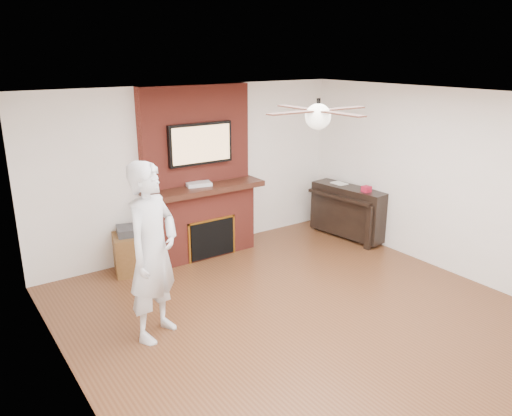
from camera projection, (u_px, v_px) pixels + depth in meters
room_shell at (314, 218)px, 5.31m from camera, size 5.36×5.86×2.86m
fireplace at (201, 189)px, 7.39m from camera, size 1.78×0.64×2.50m
tv at (201, 144)px, 7.15m from camera, size 1.00×0.08×0.60m
ceiling_fan at (318, 115)px, 4.99m from camera, size 1.21×1.21×0.31m
person at (153, 252)px, 5.16m from camera, size 0.85×0.77×1.92m
side_table at (135, 250)px, 6.95m from camera, size 0.68×0.68×0.65m
piano at (348, 210)px, 8.16m from camera, size 0.65×1.35×0.94m
cable_box at (199, 184)px, 7.24m from camera, size 0.39×0.27×0.05m
candle_orange at (203, 253)px, 7.50m from camera, size 0.07×0.07×0.11m
candle_green at (210, 252)px, 7.54m from camera, size 0.06×0.06×0.10m
candle_cream at (217, 251)px, 7.59m from camera, size 0.08×0.08×0.10m
candle_blue at (223, 250)px, 7.66m from camera, size 0.06×0.06×0.07m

